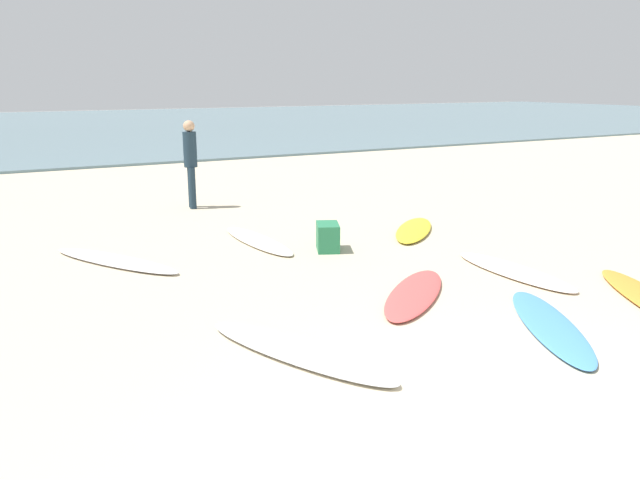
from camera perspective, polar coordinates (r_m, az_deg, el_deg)
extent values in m
plane|color=beige|center=(4.96, 20.02, -18.90)|extent=(120.00, 120.00, 0.00)
cube|color=slate|center=(40.73, -24.63, 9.21)|extent=(120.00, 40.00, 0.08)
ellipsoid|color=white|center=(6.34, -2.01, -9.97)|extent=(1.36, 2.37, 0.09)
ellipsoid|color=white|center=(9.91, -17.99, -1.76)|extent=(1.67, 2.45, 0.08)
ellipsoid|color=#F9DECC|center=(9.35, 17.06, -2.67)|extent=(0.65, 2.22, 0.06)
ellipsoid|color=#4A90E0|center=(7.44, 20.00, -7.22)|extent=(1.62, 2.24, 0.06)
ellipsoid|color=silver|center=(10.68, -5.63, -0.03)|extent=(0.60, 2.33, 0.06)
ellipsoid|color=yellow|center=(11.48, 8.45, 0.92)|extent=(1.87, 1.89, 0.08)
ellipsoid|color=#DD514E|center=(8.08, 8.50, -4.79)|extent=(1.97, 1.82, 0.07)
cylinder|color=#1E3342|center=(13.64, -11.41, 4.59)|extent=(0.14, 0.14, 0.88)
cylinder|color=#1E3342|center=(13.84, -11.52, 4.72)|extent=(0.14, 0.14, 0.88)
cylinder|color=#1E3342|center=(13.64, -11.63, 7.99)|extent=(0.33, 0.33, 0.73)
sphere|color=tan|center=(13.60, -11.73, 10.02)|extent=(0.24, 0.24, 0.24)
cube|color=#287F51|center=(10.09, 0.70, 0.28)|extent=(0.54, 0.64, 0.44)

